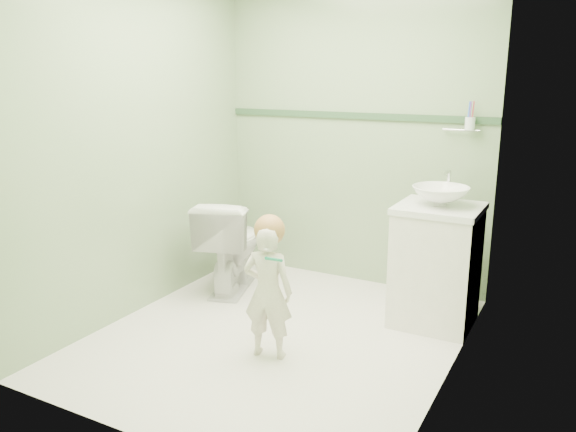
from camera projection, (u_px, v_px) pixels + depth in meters
The scene contains 12 objects.
ground at pixel (277, 336), 3.78m from camera, with size 2.50×2.50×0.00m, color silver.
room_shell at pixel (276, 154), 3.48m from camera, with size 2.50×2.54×2.40m.
trim_stripe at pixel (354, 116), 4.50m from camera, with size 2.20×0.02×0.05m, color #315233.
vanity at pixel (436, 267), 3.89m from camera, with size 0.52×0.50×0.80m, color silver.
counter at pixel (440, 208), 3.79m from camera, with size 0.54×0.52×0.04m, color white.
basin at pixel (441, 196), 3.77m from camera, with size 0.37×0.37×0.13m, color white.
faucet at pixel (448, 179), 3.91m from camera, with size 0.03×0.13×0.18m.
cup_holder at pixel (469, 123), 4.05m from camera, with size 0.26×0.07×0.21m.
toilet at pixel (231, 244), 4.52m from camera, with size 0.41×0.73×0.74m, color white.
toddler at pixel (268, 292), 3.43m from camera, with size 0.30×0.20×0.82m, color beige.
hair_cap at pixel (269, 230), 3.36m from camera, with size 0.18×0.18×0.18m, color #AB7741.
teal_toothbrush at pixel (273, 258), 3.23m from camera, with size 0.11×0.14×0.08m.
Camera 1 is at (1.70, -3.02, 1.69)m, focal length 35.92 mm.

